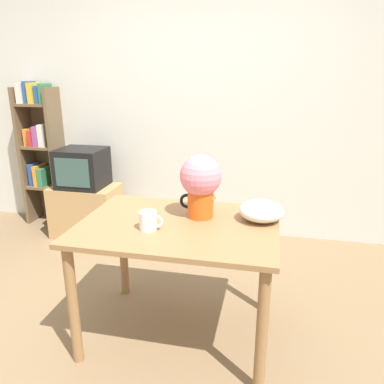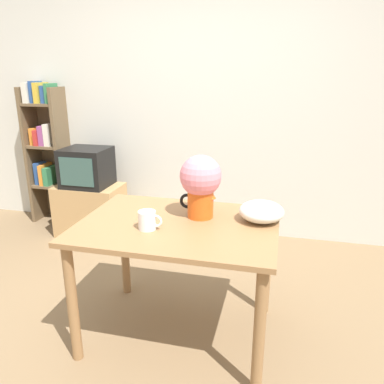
# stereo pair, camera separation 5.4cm
# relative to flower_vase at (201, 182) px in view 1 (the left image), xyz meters

# --- Properties ---
(ground_plane) EXTENTS (12.00, 12.00, 0.00)m
(ground_plane) POSITION_rel_flower_vase_xyz_m (-0.34, -0.27, -0.98)
(ground_plane) COLOR #7F6647
(wall_back) EXTENTS (8.00, 0.05, 2.60)m
(wall_back) POSITION_rel_flower_vase_xyz_m (-0.34, 1.58, 0.32)
(wall_back) COLOR silver
(wall_back) RESTS_ON ground_plane
(table) EXTENTS (1.15, 0.84, 0.76)m
(table) POSITION_rel_flower_vase_xyz_m (-0.11, -0.13, -0.33)
(table) COLOR olive
(table) RESTS_ON ground_plane
(flower_vase) EXTENTS (0.25, 0.25, 0.38)m
(flower_vase) POSITION_rel_flower_vase_xyz_m (0.00, 0.00, 0.00)
(flower_vase) COLOR #E05619
(flower_vase) RESTS_ON table
(coffee_mug) EXTENTS (0.14, 0.10, 0.11)m
(coffee_mug) POSITION_rel_flower_vase_xyz_m (-0.24, -0.26, -0.17)
(coffee_mug) COLOR white
(coffee_mug) RESTS_ON table
(white_bowl) EXTENTS (0.26, 0.26, 0.12)m
(white_bowl) POSITION_rel_flower_vase_xyz_m (0.36, 0.02, -0.16)
(white_bowl) COLOR silver
(white_bowl) RESTS_ON table
(tv_stand) EXTENTS (0.65, 0.41, 0.52)m
(tv_stand) POSITION_rel_flower_vase_xyz_m (-1.41, 1.17, -0.72)
(tv_stand) COLOR tan
(tv_stand) RESTS_ON ground_plane
(tv_set) EXTENTS (0.44, 0.40, 0.38)m
(tv_set) POSITION_rel_flower_vase_xyz_m (-1.41, 1.17, -0.27)
(tv_set) COLOR black
(tv_set) RESTS_ON tv_stand
(bookshelf) EXTENTS (0.41, 0.28, 1.52)m
(bookshelf) POSITION_rel_flower_vase_xyz_m (-2.02, 1.43, -0.13)
(bookshelf) COLOR brown
(bookshelf) RESTS_ON ground_plane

